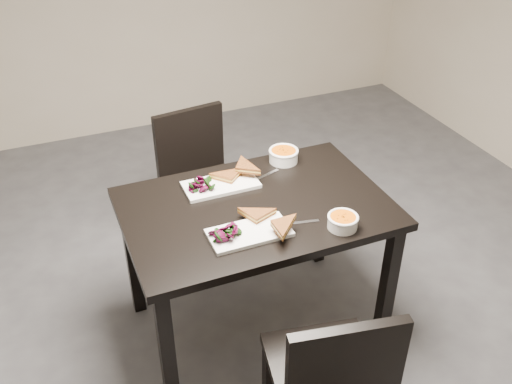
% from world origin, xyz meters
% --- Properties ---
extents(ground, '(5.00, 5.00, 0.00)m').
position_xyz_m(ground, '(0.00, 0.00, 0.00)').
color(ground, '#47474C').
rests_on(ground, ground).
extents(table, '(1.20, 0.80, 0.75)m').
position_xyz_m(table, '(0.11, 0.02, 0.65)').
color(table, black).
rests_on(table, ground).
extents(chair_near, '(0.49, 0.49, 0.85)m').
position_xyz_m(chair_near, '(0.09, -0.77, 0.48)').
color(chair_near, black).
rests_on(chair_near, ground).
extents(chair_far, '(0.47, 0.47, 0.85)m').
position_xyz_m(chair_far, '(0.07, 0.79, 0.48)').
color(chair_far, black).
rests_on(chair_far, ground).
extents(plate_near, '(0.35, 0.17, 0.02)m').
position_xyz_m(plate_near, '(0.00, -0.18, 0.76)').
color(plate_near, white).
rests_on(plate_near, table).
extents(sandwich_near, '(0.21, 0.18, 0.06)m').
position_xyz_m(sandwich_near, '(0.07, -0.16, 0.80)').
color(sandwich_near, brown).
rests_on(sandwich_near, plate_near).
extents(salad_near, '(0.11, 0.10, 0.05)m').
position_xyz_m(salad_near, '(-0.10, -0.18, 0.79)').
color(salad_near, black).
rests_on(salad_near, plate_near).
extents(soup_bowl_near, '(0.13, 0.13, 0.06)m').
position_xyz_m(soup_bowl_near, '(0.39, -0.28, 0.78)').
color(soup_bowl_near, white).
rests_on(soup_bowl_near, table).
extents(cutlery_near, '(0.18, 0.05, 0.00)m').
position_xyz_m(cutlery_near, '(0.23, -0.18, 0.75)').
color(cutlery_near, silver).
rests_on(cutlery_near, table).
extents(plate_far, '(0.35, 0.18, 0.02)m').
position_xyz_m(plate_far, '(0.02, 0.22, 0.76)').
color(plate_far, white).
rests_on(plate_far, table).
extents(sandwich_far, '(0.22, 0.22, 0.06)m').
position_xyz_m(sandwich_far, '(0.08, 0.21, 0.80)').
color(sandwich_far, brown).
rests_on(sandwich_far, plate_far).
extents(salad_far, '(0.11, 0.10, 0.05)m').
position_xyz_m(salad_far, '(-0.08, 0.22, 0.79)').
color(salad_far, black).
rests_on(salad_far, plate_far).
extents(soup_bowl_far, '(0.15, 0.15, 0.07)m').
position_xyz_m(soup_bowl_far, '(0.39, 0.33, 0.79)').
color(soup_bowl_far, white).
rests_on(soup_bowl_far, table).
extents(cutlery_far, '(0.18, 0.07, 0.00)m').
position_xyz_m(cutlery_far, '(0.24, 0.23, 0.75)').
color(cutlery_far, silver).
rests_on(cutlery_far, table).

